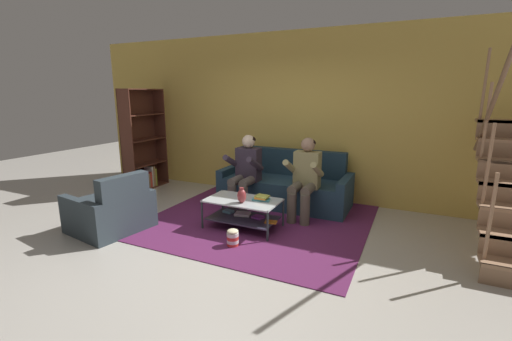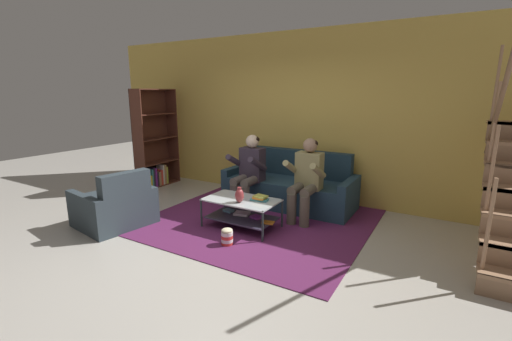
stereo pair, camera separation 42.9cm
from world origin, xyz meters
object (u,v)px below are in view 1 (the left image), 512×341
vase (242,196)px  book_stack (262,198)px  popcorn_tub (233,238)px  person_seated_left (245,169)px  person_seated_right (305,175)px  coffee_table (243,209)px  couch (285,187)px  armchair (111,211)px  bookshelf (142,152)px

vase → book_stack: size_ratio=0.82×
vase → popcorn_tub: (0.11, -0.45, -0.40)m
person_seated_left → person_seated_right: bearing=0.1°
coffee_table → vase: vase is taller
book_stack → person_seated_right: bearing=57.8°
couch → person_seated_right: size_ratio=1.77×
person_seated_left → vase: size_ratio=5.69×
person_seated_right → coffee_table: size_ratio=1.18×
person_seated_left → book_stack: size_ratio=4.69×
person_seated_left → popcorn_tub: person_seated_left is taller
popcorn_tub → vase: bearing=103.3°
vase → person_seated_left: bearing=113.8°
couch → vase: 1.40m
popcorn_tub → person_seated_right: bearing=69.1°
vase → armchair: (-1.66, -0.71, -0.24)m
couch → book_stack: (0.08, -1.17, 0.15)m
person_seated_left → armchair: person_seated_left is taller
person_seated_left → person_seated_right: (0.99, 0.00, 0.01)m
coffee_table → book_stack: bearing=17.4°
person_seated_left → vase: person_seated_left is taller
couch → armchair: couch is taller
vase → book_stack: 0.30m
book_stack → armchair: 2.08m
person_seated_right → bookshelf: bearing=175.4°
vase → popcorn_tub: size_ratio=0.96×
person_seated_right → book_stack: size_ratio=4.73×
book_stack → coffee_table: bearing=-162.6°
book_stack → popcorn_tub: 0.75m
coffee_table → vase: (0.05, -0.13, 0.24)m
vase → bookshelf: 3.03m
vase → armchair: 1.82m
person_seated_left → person_seated_right: 0.99m
book_stack → armchair: bearing=-153.6°
person_seated_left → popcorn_tub: 1.51m
vase → book_stack: vase is taller
coffee_table → popcorn_tub: 0.63m
person_seated_right → vase: (-0.61, -0.86, -0.16)m
person_seated_left → coffee_table: size_ratio=1.17×
vase → book_stack: bearing=46.6°
bookshelf → popcorn_tub: size_ratio=8.77×
coffee_table → book_stack: book_stack is taller
book_stack → armchair: armchair is taller
person_seated_right → book_stack: (-0.41, -0.65, -0.22)m
popcorn_tub → bookshelf: bearing=151.3°
person_seated_right → armchair: bearing=-145.3°
book_stack → bookshelf: bookshelf is taller
person_seated_right → armchair: (-2.27, -1.58, -0.40)m
couch → armchair: size_ratio=2.06×
popcorn_tub → person_seated_left: bearing=110.4°
bookshelf → book_stack: bearing=-17.2°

